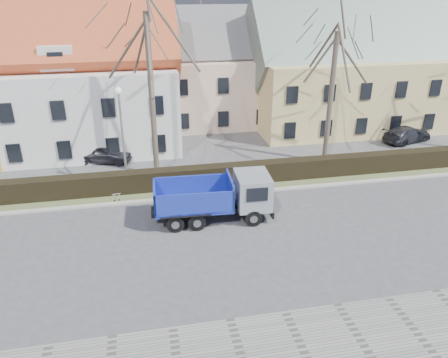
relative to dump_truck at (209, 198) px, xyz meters
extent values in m
plane|color=#454548|center=(-0.46, -1.82, -1.31)|extent=(120.00, 120.00, 0.00)
cube|color=#A6A096|center=(-0.46, 2.78, -1.25)|extent=(80.00, 0.30, 0.12)
cube|color=#525E35|center=(-0.46, 4.38, -1.26)|extent=(80.00, 3.00, 0.10)
cube|color=black|center=(-0.46, 4.18, -0.66)|extent=(60.00, 0.90, 1.30)
imported|color=#27262C|center=(-6.10, 9.64, -0.60)|extent=(4.49, 2.79, 1.43)
imported|color=#26272E|center=(17.75, 9.36, -0.68)|extent=(4.70, 3.05, 1.27)
camera|label=1|loc=(-3.20, -20.59, 10.76)|focal=35.00mm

